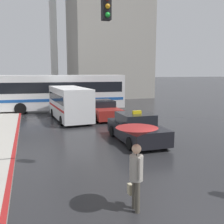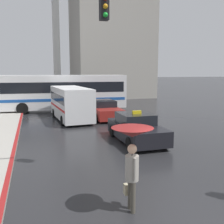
{
  "view_description": "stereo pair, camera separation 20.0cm",
  "coord_description": "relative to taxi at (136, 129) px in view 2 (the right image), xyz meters",
  "views": [
    {
      "loc": [
        -3.72,
        -4.3,
        3.49
      ],
      "look_at": [
        0.42,
        8.57,
        1.4
      ],
      "focal_mm": 42.0,
      "sensor_mm": 36.0,
      "label": 1
    },
    {
      "loc": [
        -3.53,
        -4.36,
        3.49
      ],
      "look_at": [
        0.42,
        8.57,
        1.4
      ],
      "focal_mm": 42.0,
      "sensor_mm": 36.0,
      "label": 2
    }
  ],
  "objects": [
    {
      "name": "taxi",
      "position": [
        0.0,
        0.0,
        0.0
      ],
      "size": [
        1.91,
        4.17,
        1.57
      ],
      "rotation": [
        0.0,
        0.0,
        3.14
      ],
      "color": "black",
      "rests_on": "ground_plane"
    },
    {
      "name": "sedan_red",
      "position": [
        0.18,
        6.89,
        -0.02
      ],
      "size": [
        1.91,
        4.55,
        1.35
      ],
      "rotation": [
        0.0,
        0.0,
        3.14
      ],
      "color": "maroon",
      "rests_on": "ground_plane"
    },
    {
      "name": "ambulance_van",
      "position": [
        -2.28,
        6.95,
        0.66
      ],
      "size": [
        2.44,
        5.93,
        2.36
      ],
      "rotation": [
        0.0,
        0.0,
        3.22
      ],
      "color": "white",
      "rests_on": "ground_plane"
    },
    {
      "name": "city_bus",
      "position": [
        -2.19,
        11.62,
        1.12
      ],
      "size": [
        10.98,
        3.05,
        3.18
      ],
      "rotation": [
        0.0,
        0.0,
        -1.62
      ],
      "color": "silver",
      "rests_on": "ground_plane"
    },
    {
      "name": "pedestrian_with_umbrella",
      "position": [
        -2.66,
        -6.2,
        1.05
      ],
      "size": [
        1.03,
        1.03,
        2.15
      ],
      "rotation": [
        0.0,
        0.0,
        1.54
      ],
      "color": "#4C473D",
      "rests_on": "ground_plane"
    },
    {
      "name": "traffic_light",
      "position": [
        -4.77,
        -3.43,
        3.67
      ],
      "size": [
        3.83,
        0.38,
        6.24
      ],
      "color": "black",
      "rests_on": "ground_plane"
    },
    {
      "name": "building_tower_near",
      "position": [
        5.79,
        23.92,
        10.81
      ],
      "size": [
        10.13,
        9.3,
        22.92
      ],
      "color": "#A39E93",
      "rests_on": "ground_plane"
    },
    {
      "name": "monument_cross",
      "position": [
        -1.45,
        25.52,
        11.29
      ],
      "size": [
        9.26,
        0.9,
        21.05
      ],
      "color": "white",
      "rests_on": "ground_plane"
    }
  ]
}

